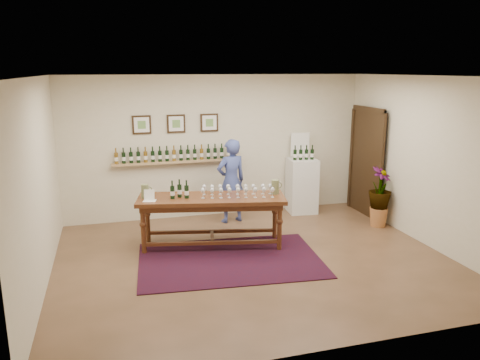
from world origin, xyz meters
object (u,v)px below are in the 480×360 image
object	(u,v)px
display_pedestal	(302,186)
potted_plant	(380,197)
person	(231,181)
tasting_table	(212,204)

from	to	relation	value
display_pedestal	potted_plant	bearing A→B (deg)	-50.63
potted_plant	person	xyz separation A→B (m)	(-2.60, 1.02, 0.24)
tasting_table	potted_plant	world-z (taller)	potted_plant
tasting_table	display_pedestal	bearing A→B (deg)	44.29
tasting_table	display_pedestal	size ratio (longest dim) A/B	2.26
tasting_table	display_pedestal	distance (m)	2.62
potted_plant	person	bearing A→B (deg)	158.56
tasting_table	person	bearing A→B (deg)	73.11
person	display_pedestal	bearing A→B (deg)	176.74
tasting_table	person	xyz separation A→B (m)	(0.64, 1.16, 0.08)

